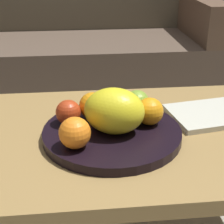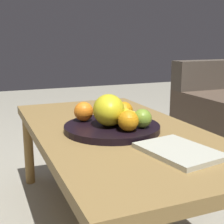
# 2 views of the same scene
# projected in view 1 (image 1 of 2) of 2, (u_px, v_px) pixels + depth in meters

# --- Properties ---
(coffee_table) EXTENTS (1.21, 0.63, 0.43)m
(coffee_table) POSITION_uv_depth(u_px,v_px,m) (101.00, 146.00, 1.00)
(coffee_table) COLOR olive
(coffee_table) RESTS_ON ground_plane
(couch) EXTENTS (1.70, 0.70, 0.90)m
(couch) POSITION_uv_depth(u_px,v_px,m) (68.00, 52.00, 2.16)
(couch) COLOR brown
(couch) RESTS_ON ground_plane
(fruit_bowl) EXTENTS (0.37, 0.37, 0.03)m
(fruit_bowl) POSITION_uv_depth(u_px,v_px,m) (112.00, 133.00, 0.96)
(fruit_bowl) COLOR black
(fruit_bowl) RESTS_ON coffee_table
(melon_large_front) EXTENTS (0.18, 0.16, 0.12)m
(melon_large_front) POSITION_uv_depth(u_px,v_px,m) (114.00, 111.00, 0.91)
(melon_large_front) COLOR yellow
(melon_large_front) RESTS_ON fruit_bowl
(orange_front) EXTENTS (0.08, 0.08, 0.08)m
(orange_front) POSITION_uv_depth(u_px,v_px,m) (75.00, 133.00, 0.85)
(orange_front) COLOR orange
(orange_front) RESTS_ON fruit_bowl
(orange_left) EXTENTS (0.08, 0.08, 0.08)m
(orange_left) POSITION_uv_depth(u_px,v_px,m) (93.00, 106.00, 0.99)
(orange_left) COLOR orange
(orange_left) RESTS_ON fruit_bowl
(orange_right) EXTENTS (0.08, 0.08, 0.08)m
(orange_right) POSITION_uv_depth(u_px,v_px,m) (150.00, 111.00, 0.96)
(orange_right) COLOR orange
(orange_right) RESTS_ON fruit_bowl
(apple_front) EXTENTS (0.07, 0.07, 0.07)m
(apple_front) POSITION_uv_depth(u_px,v_px,m) (137.00, 102.00, 1.02)
(apple_front) COLOR olive
(apple_front) RESTS_ON fruit_bowl
(apple_left) EXTENTS (0.07, 0.07, 0.07)m
(apple_left) POSITION_uv_depth(u_px,v_px,m) (68.00, 112.00, 0.96)
(apple_left) COLOR #AD3516
(apple_left) RESTS_ON fruit_bowl
(banana_bunch) EXTENTS (0.17, 0.15, 0.06)m
(banana_bunch) POSITION_uv_depth(u_px,v_px,m) (116.00, 113.00, 0.98)
(banana_bunch) COLOR yellow
(banana_bunch) RESTS_ON fruit_bowl
(magazine) EXTENTS (0.28, 0.22, 0.02)m
(magazine) POSITION_uv_depth(u_px,v_px,m) (212.00, 114.00, 1.07)
(magazine) COLOR beige
(magazine) RESTS_ON coffee_table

